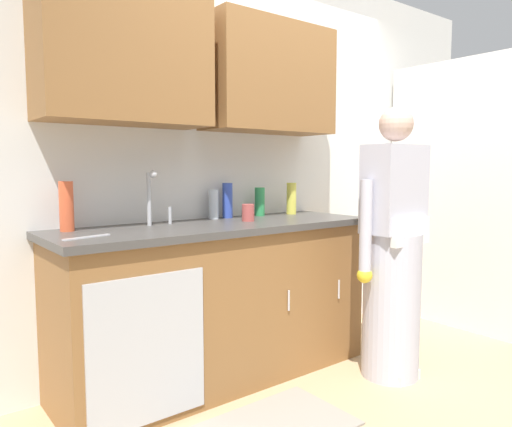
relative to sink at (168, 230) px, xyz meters
The scene contains 14 objects.
ground_plane 1.46m from the sink, 38.88° to the right, with size 9.00×9.00×0.00m, color tan.
kitchen_wall_with_uppers 0.96m from the sink, 21.29° to the left, with size 4.80×0.44×2.70m.
closet_door_panel 2.35m from the sink, ahead, with size 1.10×0.04×2.10m, color silver.
counter_cabinet 0.58m from the sink, ahead, with size 1.90×0.62×0.90m.
countertop 0.33m from the sink, ahead, with size 1.96×0.66×0.04m, color #474442.
sink is the anchor object (origin of this frame).
person_at_sink 1.35m from the sink, 28.12° to the right, with size 0.55×0.34×1.62m.
bottle_cleaner_spray 0.53m from the sink, 160.11° to the left, with size 0.07×0.07×0.26m, color #E05933.
bottle_dish_liquid 0.61m from the sink, 21.70° to the left, with size 0.07×0.07×0.23m, color #334CB2.
bottle_water_short 1.07m from the sink, ahead, with size 0.07×0.07×0.22m, color #D8D14C.
bottle_water_tall 0.50m from the sink, 26.26° to the left, with size 0.06×0.06×0.19m, color silver.
bottle_soap 0.83m from the sink, 13.56° to the left, with size 0.07×0.07×0.19m, color #2D8C4C.
cup_by_sink 0.54m from the sink, ahead, with size 0.08×0.08×0.10m, color #B24C47.
knife_on_counter 0.50m from the sink, 165.97° to the right, with size 0.24×0.02×0.01m, color silver.
Camera 1 is at (-2.11, -1.67, 1.27)m, focal length 33.90 mm.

